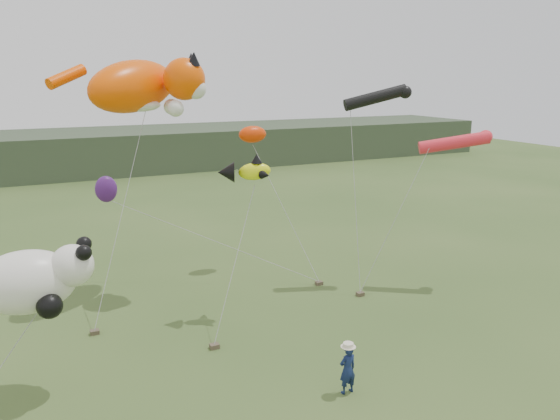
{
  "coord_description": "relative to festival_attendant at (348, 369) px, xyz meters",
  "views": [
    {
      "loc": [
        -7.21,
        -13.71,
        9.45
      ],
      "look_at": [
        0.75,
        3.0,
        4.91
      ],
      "focal_mm": 35.0,
      "sensor_mm": 36.0,
      "label": 1
    }
  ],
  "objects": [
    {
      "name": "fish_kite",
      "position": [
        -0.58,
        6.79,
        5.11
      ],
      "size": [
        2.21,
        1.45,
        1.08
      ],
      "color": "#F1FF0E",
      "rests_on": "ground"
    },
    {
      "name": "sandbag_anchors",
      "position": [
        -2.31,
        5.86,
        -0.71
      ],
      "size": [
        15.49,
        5.4,
        0.17
      ],
      "color": "brown",
      "rests_on": "ground"
    },
    {
      "name": "panda_kite",
      "position": [
        -8.33,
        4.04,
        2.87
      ],
      "size": [
        3.33,
        2.15,
        2.07
      ],
      "color": "white",
      "rests_on": "ground"
    },
    {
      "name": "headland",
      "position": [
        -4.19,
        45.78,
        1.13
      ],
      "size": [
        90.0,
        13.0,
        4.0
      ],
      "color": "#2D3D28",
      "rests_on": "ground"
    },
    {
      "name": "cat_kite",
      "position": [
        -3.35,
        10.94,
        8.3
      ],
      "size": [
        6.24,
        4.59,
        2.77
      ],
      "color": "#FE5200",
      "rests_on": "ground"
    },
    {
      "name": "ground",
      "position": [
        -1.08,
        1.1,
        -0.79
      ],
      "size": [
        120.0,
        120.0,
        0.0
      ],
      "primitive_type": "plane",
      "color": "#385123",
      "rests_on": "ground"
    },
    {
      "name": "tube_kites",
      "position": [
        8.1,
        6.8,
        6.72
      ],
      "size": [
        6.09,
        3.67,
        3.1
      ],
      "color": "black",
      "rests_on": "ground"
    },
    {
      "name": "misc_kites",
      "position": [
        -1.29,
        12.69,
        4.8
      ],
      "size": [
        8.1,
        2.02,
        3.39
      ],
      "color": "#EB3403",
      "rests_on": "ground"
    },
    {
      "name": "festival_attendant",
      "position": [
        0.0,
        0.0,
        0.0
      ],
      "size": [
        0.6,
        0.41,
        1.58
      ],
      "primitive_type": "imported",
      "rotation": [
        0.0,
        0.0,
        3.2
      ],
      "color": "#132048",
      "rests_on": "ground"
    }
  ]
}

